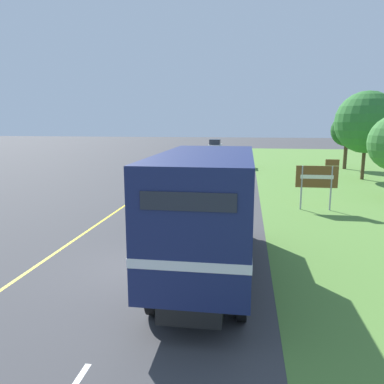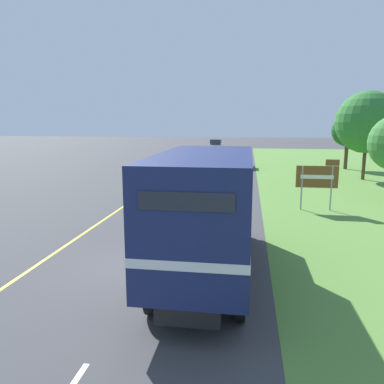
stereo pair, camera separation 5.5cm
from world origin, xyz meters
name	(u,v)px [view 2 (the right image)]	position (x,y,z in m)	size (l,w,h in m)	color
ground_plane	(151,268)	(0.00, 0.00, 0.00)	(200.00, 200.00, 0.00)	#3D3D3F
edge_line_yellow	(167,177)	(-3.70, 19.37, 0.00)	(0.12, 70.46, 0.01)	yellow
centre_dash_near	(155,262)	(0.00, 0.47, 0.00)	(0.12, 2.60, 0.01)	white
centre_dash_mid_a	(187,214)	(0.00, 7.07, 0.00)	(0.12, 2.60, 0.01)	white
centre_dash_mid_b	(203,190)	(0.00, 13.67, 0.00)	(0.12, 2.60, 0.01)	white
centre_dash_far	(212,176)	(0.00, 20.27, 0.00)	(0.12, 2.60, 0.01)	white
centre_dash_farthest	(219,167)	(0.00, 26.87, 0.00)	(0.12, 2.60, 0.01)	white
horse_trailer_truck	(208,209)	(1.81, -0.32, 2.06)	(2.46, 8.31, 3.72)	black
lead_car_white	(173,176)	(-1.95, 13.31, 0.97)	(1.80, 4.60, 1.93)	black
lead_car_silver_ahead	(238,158)	(1.93, 27.15, 0.93)	(1.80, 4.31, 1.82)	black
lead_car_white_ahead	(216,146)	(-1.81, 44.56, 1.00)	(1.80, 4.12, 1.99)	black
highway_sign	(318,178)	(6.52, 8.94, 1.68)	(2.11, 0.09, 2.65)	#9E9EA3
roadside_tree_mid	(367,122)	(12.02, 20.33, 4.49)	(4.80, 4.80, 6.90)	#4C3823
roadside_tree_far	(348,131)	(12.32, 27.21, 3.68)	(3.03, 3.03, 5.22)	#4C3823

